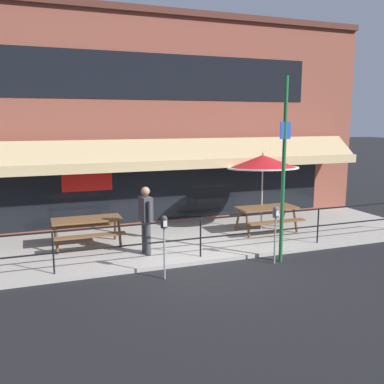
{
  "coord_description": "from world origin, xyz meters",
  "views": [
    {
      "loc": [
        -3.73,
        -9.14,
        3.45
      ],
      "look_at": [
        0.26,
        1.6,
        1.5
      ],
      "focal_mm": 40.0,
      "sensor_mm": 36.0,
      "label": 1
    }
  ],
  "objects_px": {
    "picnic_table_centre": "(267,212)",
    "parking_meter_far": "(276,217)",
    "picnic_table_left": "(87,224)",
    "patio_umbrella_centre": "(263,162)",
    "parking_meter_near": "(164,228)",
    "pedestrian_walking": "(146,217)",
    "street_sign_pole": "(284,169)"
  },
  "relations": [
    {
      "from": "picnic_table_centre",
      "to": "parking_meter_near",
      "type": "relative_size",
      "value": 1.27
    },
    {
      "from": "picnic_table_left",
      "to": "street_sign_pole",
      "type": "relative_size",
      "value": 0.41
    },
    {
      "from": "picnic_table_centre",
      "to": "patio_umbrella_centre",
      "type": "bearing_deg",
      "value": 90.0
    },
    {
      "from": "street_sign_pole",
      "to": "parking_meter_near",
      "type": "bearing_deg",
      "value": -177.54
    },
    {
      "from": "pedestrian_walking",
      "to": "parking_meter_near",
      "type": "distance_m",
      "value": 1.58
    },
    {
      "from": "picnic_table_left",
      "to": "parking_meter_far",
      "type": "bearing_deg",
      "value": -33.15
    },
    {
      "from": "picnic_table_left",
      "to": "picnic_table_centre",
      "type": "relative_size",
      "value": 1.0
    },
    {
      "from": "picnic_table_centre",
      "to": "patio_umbrella_centre",
      "type": "height_order",
      "value": "patio_umbrella_centre"
    },
    {
      "from": "parking_meter_near",
      "to": "parking_meter_far",
      "type": "height_order",
      "value": "same"
    },
    {
      "from": "patio_umbrella_centre",
      "to": "street_sign_pole",
      "type": "height_order",
      "value": "street_sign_pole"
    },
    {
      "from": "patio_umbrella_centre",
      "to": "pedestrian_walking",
      "type": "height_order",
      "value": "patio_umbrella_centre"
    },
    {
      "from": "picnic_table_centre",
      "to": "parking_meter_near",
      "type": "height_order",
      "value": "parking_meter_near"
    },
    {
      "from": "parking_meter_near",
      "to": "street_sign_pole",
      "type": "relative_size",
      "value": 0.32
    },
    {
      "from": "parking_meter_near",
      "to": "parking_meter_far",
      "type": "relative_size",
      "value": 1.0
    },
    {
      "from": "picnic_table_left",
      "to": "parking_meter_far",
      "type": "distance_m",
      "value": 4.92
    },
    {
      "from": "pedestrian_walking",
      "to": "parking_meter_far",
      "type": "xyz_separation_m",
      "value": [
        2.79,
        -1.53,
        0.09
      ]
    },
    {
      "from": "patio_umbrella_centre",
      "to": "parking_meter_near",
      "type": "height_order",
      "value": "patio_umbrella_centre"
    },
    {
      "from": "picnic_table_centre",
      "to": "parking_meter_far",
      "type": "xyz_separation_m",
      "value": [
        -1.14,
        -2.36,
        0.44
      ]
    },
    {
      "from": "parking_meter_far",
      "to": "picnic_table_left",
      "type": "bearing_deg",
      "value": 146.85
    },
    {
      "from": "pedestrian_walking",
      "to": "parking_meter_far",
      "type": "relative_size",
      "value": 1.2
    },
    {
      "from": "parking_meter_far",
      "to": "picnic_table_centre",
      "type": "bearing_deg",
      "value": 64.25
    },
    {
      "from": "parking_meter_near",
      "to": "parking_meter_far",
      "type": "bearing_deg",
      "value": 0.98
    },
    {
      "from": "picnic_table_left",
      "to": "parking_meter_near",
      "type": "height_order",
      "value": "parking_meter_near"
    },
    {
      "from": "picnic_table_left",
      "to": "parking_meter_far",
      "type": "xyz_separation_m",
      "value": [
        4.1,
        -2.68,
        0.44
      ]
    },
    {
      "from": "patio_umbrella_centre",
      "to": "parking_meter_near",
      "type": "xyz_separation_m",
      "value": [
        -3.92,
        -2.71,
        -1.03
      ]
    },
    {
      "from": "pedestrian_walking",
      "to": "parking_meter_near",
      "type": "bearing_deg",
      "value": -89.9
    },
    {
      "from": "pedestrian_walking",
      "to": "street_sign_pole",
      "type": "relative_size",
      "value": 0.39
    },
    {
      "from": "street_sign_pole",
      "to": "patio_umbrella_centre",
      "type": "bearing_deg",
      "value": 70.47
    },
    {
      "from": "picnic_table_left",
      "to": "picnic_table_centre",
      "type": "xyz_separation_m",
      "value": [
        5.24,
        -0.32,
        0.0
      ]
    },
    {
      "from": "patio_umbrella_centre",
      "to": "parking_meter_far",
      "type": "height_order",
      "value": "patio_umbrella_centre"
    },
    {
      "from": "patio_umbrella_centre",
      "to": "parking_meter_near",
      "type": "bearing_deg",
      "value": -145.35
    },
    {
      "from": "picnic_table_centre",
      "to": "street_sign_pole",
      "type": "relative_size",
      "value": 0.41
    }
  ]
}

